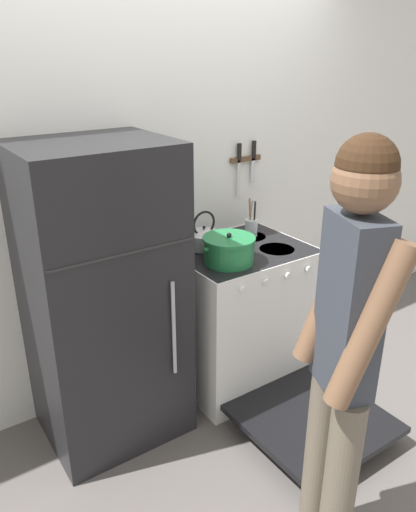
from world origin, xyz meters
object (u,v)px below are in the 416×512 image
(stove_range, at_px, (242,317))
(dutch_oven_pot, at_px, (229,250))
(person, at_px, (344,353))
(tea_kettle, at_px, (204,237))
(refrigerator, at_px, (104,299))
(utensil_jar, at_px, (251,226))

(stove_range, bearing_deg, dutch_oven_pot, -152.47)
(person, bearing_deg, stove_range, -0.63)
(stove_range, distance_m, tea_kettle, 0.58)
(dutch_oven_pot, bearing_deg, tea_kettle, 86.95)
(refrigerator, relative_size, utensil_jar, 6.39)
(refrigerator, relative_size, dutch_oven_pot, 4.86)
(stove_range, bearing_deg, utensil_jar, 41.48)
(utensil_jar, distance_m, person, 1.54)
(dutch_oven_pot, xyz_separation_m, utensil_jar, (0.38, 0.27, -0.01))
(utensil_jar, xyz_separation_m, person, (-0.69, -1.37, 0.05))
(stove_range, height_order, tea_kettle, tea_kettle)
(refrigerator, bearing_deg, dutch_oven_pot, -12.58)
(refrigerator, relative_size, person, 0.91)
(utensil_jar, relative_size, person, 0.14)
(stove_range, distance_m, utensil_jar, 0.59)
(utensil_jar, bearing_deg, person, -116.61)
(dutch_oven_pot, relative_size, utensil_jar, 1.31)
(utensil_jar, bearing_deg, refrigerator, -173.80)
(dutch_oven_pot, xyz_separation_m, tea_kettle, (0.01, 0.27, -0.01))
(utensil_jar, bearing_deg, dutch_oven_pot, -144.55)
(refrigerator, bearing_deg, utensil_jar, 6.20)
(refrigerator, bearing_deg, person, -72.72)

